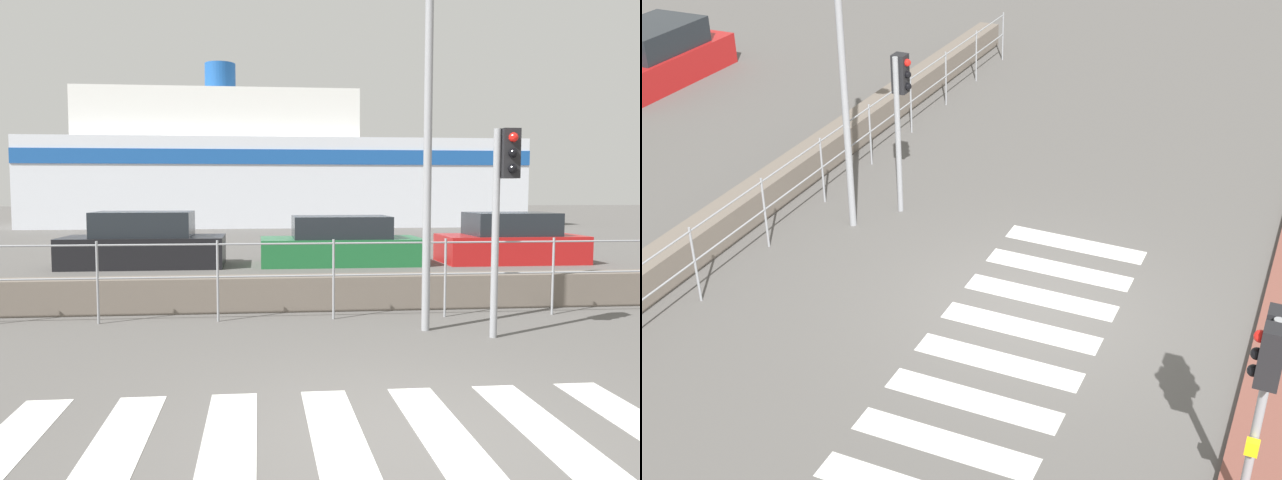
# 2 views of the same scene
# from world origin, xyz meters

# --- Properties ---
(ground_plane) EXTENTS (160.00, 160.00, 0.00)m
(ground_plane) POSITION_xyz_m (0.00, 0.00, 0.00)
(ground_plane) COLOR #565451
(crosswalk) EXTENTS (6.75, 2.40, 0.01)m
(crosswalk) POSITION_xyz_m (-1.00, 0.00, 0.00)
(crosswalk) COLOR silver
(crosswalk) RESTS_ON ground_plane
(seawall) EXTENTS (24.45, 0.55, 0.59)m
(seawall) POSITION_xyz_m (0.00, 5.67, 0.29)
(seawall) COLOR #6B6056
(seawall) RESTS_ON ground_plane
(harbor_fence) EXTENTS (22.04, 0.04, 1.29)m
(harbor_fence) POSITION_xyz_m (0.00, 4.79, 0.84)
(harbor_fence) COLOR gray
(harbor_fence) RESTS_ON ground_plane
(traffic_light_near) EXTENTS (0.58, 0.41, 2.62)m
(traffic_light_near) POSITION_xyz_m (-2.93, -3.49, 2.04)
(traffic_light_near) COLOR gray
(traffic_light_near) RESTS_ON ground_plane
(traffic_light_far) EXTENTS (0.34, 0.32, 2.91)m
(traffic_light_far) POSITION_xyz_m (2.19, 3.31, 2.14)
(traffic_light_far) COLOR gray
(traffic_light_far) RESTS_ON ground_plane
(streetlamp) EXTENTS (0.32, 0.91, 6.24)m
(streetlamp) POSITION_xyz_m (1.25, 3.70, 3.83)
(streetlamp) COLOR gray
(streetlamp) RESTS_ON ground_plane
(parked_car_red) EXTENTS (3.99, 1.87, 1.43)m
(parked_car_red) POSITION_xyz_m (6.02, 12.18, 0.61)
(parked_car_red) COLOR #B21919
(parked_car_red) RESTS_ON ground_plane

